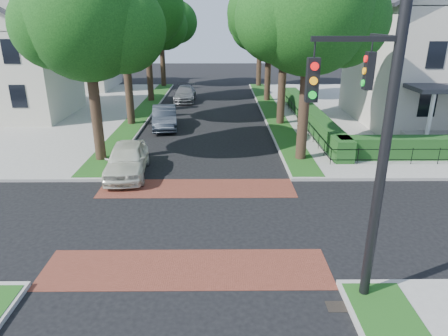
{
  "coord_description": "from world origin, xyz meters",
  "views": [
    {
      "loc": [
        1.09,
        -13.84,
        7.35
      ],
      "look_at": [
        1.23,
        1.59,
        1.6
      ],
      "focal_mm": 32.0,
      "sensor_mm": 36.0,
      "label": 1
    }
  ],
  "objects_px": {
    "parked_car_front": "(127,159)",
    "parked_car_middle": "(165,117)",
    "traffic_signal": "(375,134)",
    "parked_car_rear": "(185,94)"
  },
  "relations": [
    {
      "from": "parked_car_front",
      "to": "parked_car_middle",
      "type": "bearing_deg",
      "value": 80.95
    },
    {
      "from": "traffic_signal",
      "to": "parked_car_middle",
      "type": "bearing_deg",
      "value": 112.71
    },
    {
      "from": "parked_car_front",
      "to": "traffic_signal",
      "type": "bearing_deg",
      "value": -52.88
    },
    {
      "from": "parked_car_middle",
      "to": "traffic_signal",
      "type": "bearing_deg",
      "value": -74.66
    },
    {
      "from": "parked_car_rear",
      "to": "traffic_signal",
      "type": "bearing_deg",
      "value": -76.56
    },
    {
      "from": "parked_car_front",
      "to": "parked_car_rear",
      "type": "height_order",
      "value": "parked_car_front"
    },
    {
      "from": "traffic_signal",
      "to": "parked_car_rear",
      "type": "relative_size",
      "value": 1.67
    },
    {
      "from": "traffic_signal",
      "to": "parked_car_rear",
      "type": "height_order",
      "value": "traffic_signal"
    },
    {
      "from": "traffic_signal",
      "to": "parked_car_rear",
      "type": "distance_m",
      "value": 30.02
    },
    {
      "from": "parked_car_front",
      "to": "parked_car_middle",
      "type": "distance_m",
      "value": 9.29
    }
  ]
}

